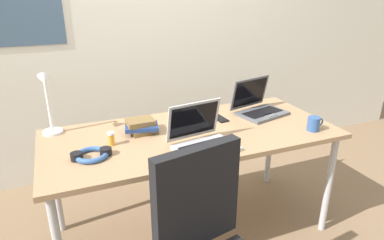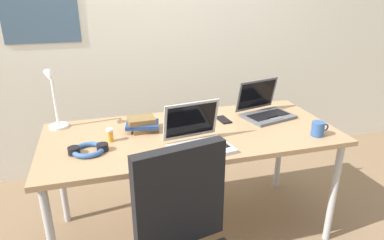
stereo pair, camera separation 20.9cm
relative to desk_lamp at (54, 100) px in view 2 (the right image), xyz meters
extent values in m
plane|color=#7A6047|center=(0.80, -0.28, -0.94)|extent=(12.00, 12.00, 0.00)
cube|color=silver|center=(0.80, 0.82, 0.36)|extent=(6.00, 0.12, 2.60)
cube|color=#9E7A56|center=(0.80, -0.28, -0.21)|extent=(1.80, 0.80, 0.03)
cylinder|color=#B2B5BA|center=(1.64, -0.62, -0.58)|extent=(0.04, 0.04, 0.71)
cylinder|color=#B2B5BA|center=(-0.04, 0.06, -0.58)|extent=(0.04, 0.04, 0.71)
cylinder|color=#B2B5BA|center=(1.64, 0.06, -0.58)|extent=(0.04, 0.04, 0.71)
cylinder|color=white|center=(0.00, 0.03, -0.19)|extent=(0.12, 0.12, 0.02)
cylinder|color=white|center=(0.00, 0.03, -0.01)|extent=(0.02, 0.02, 0.34)
cylinder|color=white|center=(0.00, -0.01, 0.16)|extent=(0.01, 0.08, 0.01)
cone|color=white|center=(0.00, -0.05, 0.16)|extent=(0.07, 0.09, 0.09)
cube|color=#B7BABC|center=(0.78, -0.54, -0.19)|extent=(0.36, 0.28, 0.02)
cube|color=black|center=(0.78, -0.54, -0.18)|extent=(0.31, 0.17, 0.00)
cube|color=#595B60|center=(0.79, -0.61, -0.18)|extent=(0.10, 0.06, 0.00)
cube|color=#B7BABC|center=(0.76, -0.40, -0.07)|extent=(0.34, 0.10, 0.23)
cube|color=black|center=(0.76, -0.41, -0.06)|extent=(0.30, 0.09, 0.19)
cube|color=#515459|center=(1.37, -0.18, -0.19)|extent=(0.37, 0.30, 0.02)
cube|color=black|center=(1.37, -0.18, -0.18)|extent=(0.31, 0.19, 0.00)
cube|color=#595B60|center=(1.39, -0.26, -0.18)|extent=(0.10, 0.07, 0.00)
cube|color=#515459|center=(1.34, -0.05, -0.07)|extent=(0.33, 0.13, 0.22)
cube|color=black|center=(1.34, -0.06, -0.07)|extent=(0.30, 0.11, 0.19)
ellipsoid|color=black|center=(0.76, -0.17, -0.18)|extent=(0.08, 0.11, 0.03)
cube|color=black|center=(1.06, -0.15, -0.19)|extent=(0.08, 0.14, 0.01)
torus|color=#335999|center=(0.18, -0.39, -0.18)|extent=(0.18, 0.18, 0.03)
cylinder|color=black|center=(0.11, -0.39, -0.18)|extent=(0.06, 0.06, 0.04)
cylinder|color=black|center=(0.26, -0.39, -0.18)|extent=(0.06, 0.06, 0.04)
cylinder|color=gold|center=(0.31, -0.28, -0.16)|extent=(0.04, 0.04, 0.06)
cylinder|color=white|center=(0.31, -0.28, -0.13)|extent=(0.04, 0.04, 0.01)
cube|color=brown|center=(0.52, -0.18, -0.18)|extent=(0.17, 0.12, 0.03)
cube|color=navy|center=(0.51, -0.17, -0.16)|extent=(0.22, 0.18, 0.02)
cube|color=brown|center=(0.50, -0.16, -0.13)|extent=(0.17, 0.13, 0.03)
cylinder|color=#2D518C|center=(1.51, -0.54, -0.15)|extent=(0.08, 0.08, 0.09)
torus|color=#2D518C|center=(1.56, -0.54, -0.15)|extent=(0.05, 0.01, 0.05)
cube|color=black|center=(0.56, -0.92, -0.21)|extent=(0.42, 0.14, 0.48)
camera|label=1|loc=(0.06, -2.08, 0.65)|focal=31.98mm
camera|label=2|loc=(0.26, -2.15, 0.65)|focal=31.98mm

